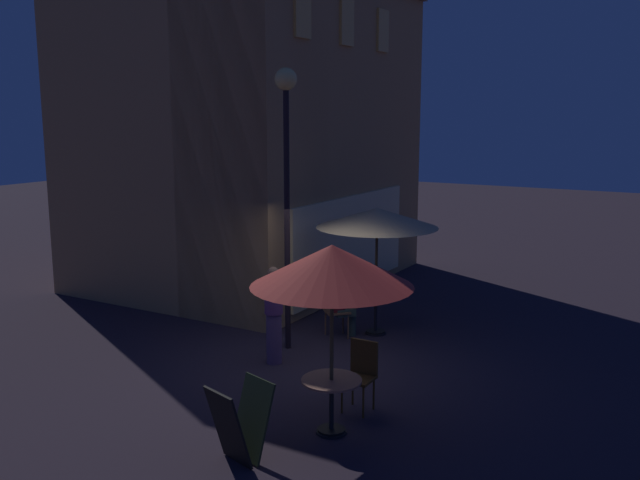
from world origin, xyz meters
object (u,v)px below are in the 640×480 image
Objects in this scene: patio_umbrella_1 at (332,266)px; patio_umbrella_0 at (377,218)px; cafe_chair_1 at (361,369)px; patron_standing_1 at (274,315)px; menu_sandwich_board at (240,423)px; cafe_table_0 at (376,307)px; street_lamp_near_corner at (286,145)px; cafe_chair_0 at (332,308)px; patron_seated_0 at (339,299)px; cafe_table_1 at (331,393)px.

patio_umbrella_0 is at bearing 17.89° from patio_umbrella_1.
patio_umbrella_0 is 2.43× the size of cafe_chair_1.
patron_standing_1 is (1.78, 2.09, -1.40)m from patio_umbrella_1.
cafe_chair_1 is (2.08, -0.56, 0.09)m from menu_sandwich_board.
cafe_table_0 is at bearing 0.00° from patio_umbrella_0.
cafe_table_0 is (5.27, 0.74, 0.02)m from menu_sandwich_board.
menu_sandwich_board is 5.32m from cafe_table_0.
menu_sandwich_board is 2.16m from cafe_chair_1.
cafe_chair_1 is (-1.67, -2.29, -3.00)m from street_lamp_near_corner.
street_lamp_near_corner is 3.19m from cafe_chair_0.
patio_umbrella_0 is at bearing -0.00° from cafe_chair_0.
patio_umbrella_0 reaches higher than patron_standing_1.
patio_umbrella_1 is 1.52× the size of patron_standing_1.
patio_umbrella_0 is at bearing -0.00° from patron_seated_0.
cafe_table_0 is 0.31× the size of patio_umbrella_1.
cafe_table_0 is 0.87× the size of cafe_chair_0.
patron_standing_1 is at bearing 161.01° from patio_umbrella_0.
menu_sandwich_board is at bearing -91.70° from patron_standing_1.
menu_sandwich_board is 1.07× the size of cafe_chair_0.
patron_standing_1 is at bearing 161.01° from cafe_table_0.
cafe_chair_0 is 0.21m from patron_seated_0.
cafe_chair_0 is 0.54× the size of patron_standing_1.
patio_umbrella_1 is 4.29m from cafe_chair_0.
patron_seated_0 is (3.55, 1.81, -1.51)m from patio_umbrella_1.
cafe_table_1 is 0.87m from cafe_chair_1.
patron_seated_0 is at bearing 52.41° from patron_standing_1.
patio_umbrella_1 reaches higher than cafe_chair_1.
patron_standing_1 is at bearing -114.24° from cafe_chair_1.
patron_standing_1 reaches higher than patron_seated_0.
cafe_table_0 is at bearing 17.89° from cafe_table_1.
patron_standing_1 is at bearing 49.53° from cafe_table_1.
patron_seated_0 reaches higher than cafe_table_1.
patron_standing_1 is (1.78, 2.09, 0.28)m from cafe_table_1.
street_lamp_near_corner is 2.27m from patio_umbrella_0.
street_lamp_near_corner is 2.86m from patron_standing_1.
patio_umbrella_1 is at bearing -162.11° from patio_umbrella_0.
street_lamp_near_corner is at bearing -126.58° from cafe_chair_1.
cafe_table_0 is at bearing -0.00° from patron_seated_0.
cafe_chair_1 is 2.29m from patron_standing_1.
cafe_table_1 is at bearing -162.11° from cafe_table_0.
patio_umbrella_1 is at bearing -0.00° from cafe_chair_1.
cafe_table_0 is 0.98× the size of cafe_table_1.
patron_seated_0 is at bearing -0.00° from cafe_chair_0.
patron_seated_0 reaches higher than menu_sandwich_board.
cafe_chair_1 is at bearing -52.39° from patron_standing_1.
street_lamp_near_corner is 5.16m from menu_sandwich_board.
cafe_table_1 is 0.31× the size of patio_umbrella_1.
menu_sandwich_board reaches higher than cafe_table_0.
patron_seated_0 reaches higher than cafe_chair_0.
cafe_table_0 is (1.52, -0.99, -3.07)m from street_lamp_near_corner.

